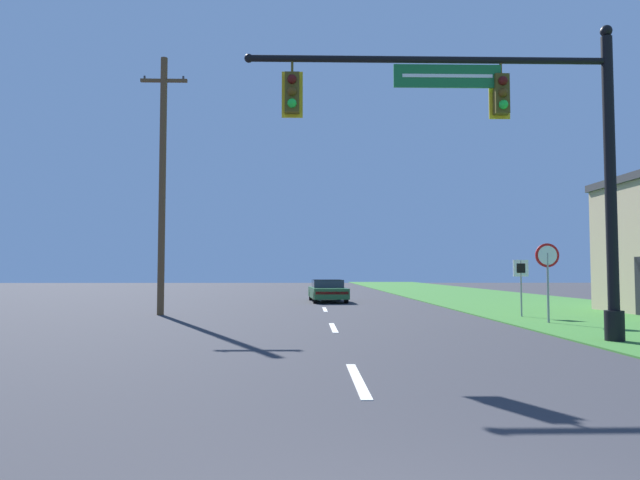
{
  "coord_description": "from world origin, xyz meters",
  "views": [
    {
      "loc": [
        -0.77,
        -2.77,
        1.65
      ],
      "look_at": [
        0.0,
        31.33,
        3.54
      ],
      "focal_mm": 32.0,
      "sensor_mm": 36.0,
      "label": 1
    }
  ],
  "objects": [
    {
      "name": "grass_verge_right",
      "position": [
        10.5,
        30.0,
        0.02
      ],
      "size": [
        10.0,
        110.0,
        0.04
      ],
      "color": "#38752D",
      "rests_on": "ground"
    },
    {
      "name": "road_center_line",
      "position": [
        0.0,
        22.0,
        0.01
      ],
      "size": [
        0.16,
        34.8,
        0.01
      ],
      "color": "silver",
      "rests_on": "ground"
    },
    {
      "name": "signal_mast",
      "position": [
        4.23,
        10.44,
        4.58
      ],
      "size": [
        8.88,
        0.47,
        7.52
      ],
      "color": "black",
      "rests_on": "grass_verge_right"
    },
    {
      "name": "car_ahead",
      "position": [
        0.35,
        28.45,
        0.61
      ],
      "size": [
        2.11,
        4.77,
        1.19
      ],
      "color": "black",
      "rests_on": "ground"
    },
    {
      "name": "stop_sign",
      "position": [
        6.85,
        15.12,
        1.86
      ],
      "size": [
        0.76,
        0.07,
        2.5
      ],
      "color": "gray",
      "rests_on": "grass_verge_right"
    },
    {
      "name": "route_sign_post",
      "position": [
        6.93,
        17.6,
        1.53
      ],
      "size": [
        0.55,
        0.06,
        2.03
      ],
      "color": "gray",
      "rests_on": "grass_verge_right"
    },
    {
      "name": "utility_pole_near",
      "position": [
        -6.35,
        19.12,
        5.14
      ],
      "size": [
        1.8,
        0.26,
        9.96
      ],
      "color": "brown",
      "rests_on": "ground"
    }
  ]
}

